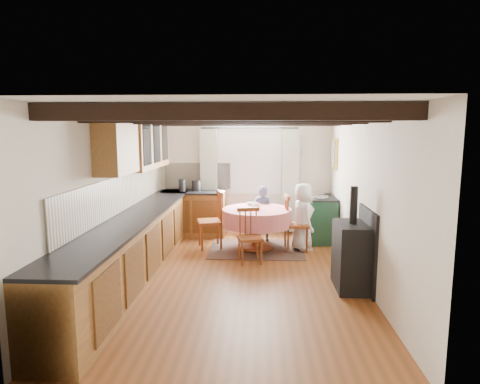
# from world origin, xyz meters

# --- Properties ---
(floor) EXTENTS (3.60, 5.50, 0.00)m
(floor) POSITION_xyz_m (0.00, 0.00, 0.00)
(floor) COLOR brown
(floor) RESTS_ON ground
(ceiling) EXTENTS (3.60, 5.50, 0.00)m
(ceiling) POSITION_xyz_m (0.00, 0.00, 2.40)
(ceiling) COLOR white
(ceiling) RESTS_ON ground
(wall_back) EXTENTS (3.60, 0.00, 2.40)m
(wall_back) POSITION_xyz_m (0.00, 2.75, 1.20)
(wall_back) COLOR silver
(wall_back) RESTS_ON ground
(wall_front) EXTENTS (3.60, 0.00, 2.40)m
(wall_front) POSITION_xyz_m (0.00, -2.75, 1.20)
(wall_front) COLOR silver
(wall_front) RESTS_ON ground
(wall_left) EXTENTS (0.00, 5.50, 2.40)m
(wall_left) POSITION_xyz_m (-1.80, 0.00, 1.20)
(wall_left) COLOR silver
(wall_left) RESTS_ON ground
(wall_right) EXTENTS (0.00, 5.50, 2.40)m
(wall_right) POSITION_xyz_m (1.80, 0.00, 1.20)
(wall_right) COLOR silver
(wall_right) RESTS_ON ground
(beam_a) EXTENTS (3.60, 0.16, 0.16)m
(beam_a) POSITION_xyz_m (0.00, -2.00, 2.31)
(beam_a) COLOR black
(beam_a) RESTS_ON ceiling
(beam_b) EXTENTS (3.60, 0.16, 0.16)m
(beam_b) POSITION_xyz_m (0.00, -1.00, 2.31)
(beam_b) COLOR black
(beam_b) RESTS_ON ceiling
(beam_c) EXTENTS (3.60, 0.16, 0.16)m
(beam_c) POSITION_xyz_m (0.00, 0.00, 2.31)
(beam_c) COLOR black
(beam_c) RESTS_ON ceiling
(beam_d) EXTENTS (3.60, 0.16, 0.16)m
(beam_d) POSITION_xyz_m (0.00, 1.00, 2.31)
(beam_d) COLOR black
(beam_d) RESTS_ON ceiling
(beam_e) EXTENTS (3.60, 0.16, 0.16)m
(beam_e) POSITION_xyz_m (0.00, 2.00, 2.31)
(beam_e) COLOR black
(beam_e) RESTS_ON ceiling
(splash_left) EXTENTS (0.02, 4.50, 0.55)m
(splash_left) POSITION_xyz_m (-1.78, 0.30, 1.20)
(splash_left) COLOR beige
(splash_left) RESTS_ON wall_left
(splash_back) EXTENTS (1.40, 0.02, 0.55)m
(splash_back) POSITION_xyz_m (-1.00, 2.73, 1.20)
(splash_back) COLOR beige
(splash_back) RESTS_ON wall_back
(base_cabinet_left) EXTENTS (0.60, 5.30, 0.88)m
(base_cabinet_left) POSITION_xyz_m (-1.50, 0.00, 0.44)
(base_cabinet_left) COLOR #A4672E
(base_cabinet_left) RESTS_ON floor
(base_cabinet_back) EXTENTS (1.30, 0.60, 0.88)m
(base_cabinet_back) POSITION_xyz_m (-1.05, 2.45, 0.44)
(base_cabinet_back) COLOR #A4672E
(base_cabinet_back) RESTS_ON floor
(worktop_left) EXTENTS (0.64, 5.30, 0.04)m
(worktop_left) POSITION_xyz_m (-1.48, 0.00, 0.90)
(worktop_left) COLOR black
(worktop_left) RESTS_ON base_cabinet_left
(worktop_back) EXTENTS (1.30, 0.64, 0.04)m
(worktop_back) POSITION_xyz_m (-1.05, 2.43, 0.90)
(worktop_back) COLOR black
(worktop_back) RESTS_ON base_cabinet_back
(wall_cabinet_glass) EXTENTS (0.34, 1.80, 0.90)m
(wall_cabinet_glass) POSITION_xyz_m (-1.63, 1.20, 1.95)
(wall_cabinet_glass) COLOR #A4672E
(wall_cabinet_glass) RESTS_ON wall_left
(wall_cabinet_solid) EXTENTS (0.34, 0.90, 0.70)m
(wall_cabinet_solid) POSITION_xyz_m (-1.63, -0.30, 1.90)
(wall_cabinet_solid) COLOR #A4672E
(wall_cabinet_solid) RESTS_ON wall_left
(window_frame) EXTENTS (1.34, 0.03, 1.54)m
(window_frame) POSITION_xyz_m (0.10, 2.73, 1.60)
(window_frame) COLOR white
(window_frame) RESTS_ON wall_back
(window_pane) EXTENTS (1.20, 0.01, 1.40)m
(window_pane) POSITION_xyz_m (0.10, 2.74, 1.60)
(window_pane) COLOR white
(window_pane) RESTS_ON wall_back
(curtain_left) EXTENTS (0.35, 0.10, 2.10)m
(curtain_left) POSITION_xyz_m (-0.75, 2.65, 1.10)
(curtain_left) COLOR #B7C799
(curtain_left) RESTS_ON wall_back
(curtain_right) EXTENTS (0.35, 0.10, 2.10)m
(curtain_right) POSITION_xyz_m (0.95, 2.65, 1.10)
(curtain_right) COLOR #B7C799
(curtain_right) RESTS_ON wall_back
(curtain_rod) EXTENTS (2.00, 0.03, 0.03)m
(curtain_rod) POSITION_xyz_m (0.10, 2.65, 2.20)
(curtain_rod) COLOR black
(curtain_rod) RESTS_ON wall_back
(wall_picture) EXTENTS (0.04, 0.50, 0.60)m
(wall_picture) POSITION_xyz_m (1.77, 2.30, 1.70)
(wall_picture) COLOR gold
(wall_picture) RESTS_ON wall_right
(wall_plate) EXTENTS (0.30, 0.02, 0.30)m
(wall_plate) POSITION_xyz_m (1.05, 2.72, 1.70)
(wall_plate) COLOR silver
(wall_plate) RESTS_ON wall_back
(rug) EXTENTS (1.69, 1.31, 0.01)m
(rug) POSITION_xyz_m (0.27, 1.43, 0.01)
(rug) COLOR #44302D
(rug) RESTS_ON floor
(dining_table) EXTENTS (1.24, 1.24, 0.75)m
(dining_table) POSITION_xyz_m (0.27, 1.43, 0.38)
(dining_table) COLOR pink
(dining_table) RESTS_ON floor
(chair_near) EXTENTS (0.47, 0.48, 0.90)m
(chair_near) POSITION_xyz_m (0.17, 0.66, 0.45)
(chair_near) COLOR brown
(chair_near) RESTS_ON floor
(chair_left) EXTENTS (0.58, 0.56, 1.06)m
(chair_left) POSITION_xyz_m (-0.59, 1.51, 0.53)
(chair_left) COLOR brown
(chair_left) RESTS_ON floor
(chair_right) EXTENTS (0.50, 0.48, 1.02)m
(chair_right) POSITION_xyz_m (0.98, 1.41, 0.51)
(chair_right) COLOR brown
(chair_right) RESTS_ON floor
(aga_range) EXTENTS (0.63, 0.97, 0.89)m
(aga_range) POSITION_xyz_m (1.47, 2.14, 0.45)
(aga_range) COLOR #193C27
(aga_range) RESTS_ON floor
(cast_iron_stove) EXTENTS (0.42, 0.71, 1.41)m
(cast_iron_stove) POSITION_xyz_m (1.58, -0.37, 0.71)
(cast_iron_stove) COLOR black
(cast_iron_stove) RESTS_ON floor
(child_far) EXTENTS (0.45, 0.35, 1.09)m
(child_far) POSITION_xyz_m (0.38, 2.03, 0.55)
(child_far) COLOR #3D4562
(child_far) RESTS_ON floor
(child_right) EXTENTS (0.53, 0.68, 1.22)m
(child_right) POSITION_xyz_m (1.10, 1.45, 0.61)
(child_right) COLOR white
(child_right) RESTS_ON floor
(bowl_a) EXTENTS (0.27, 0.27, 0.05)m
(bowl_a) POSITION_xyz_m (0.17, 1.83, 0.77)
(bowl_a) COLOR silver
(bowl_a) RESTS_ON dining_table
(bowl_b) EXTENTS (0.24, 0.24, 0.06)m
(bowl_b) POSITION_xyz_m (0.25, 1.50, 0.78)
(bowl_b) COLOR silver
(bowl_b) RESTS_ON dining_table
(cup) EXTENTS (0.13, 0.13, 0.10)m
(cup) POSITION_xyz_m (0.28, 1.43, 0.80)
(cup) COLOR silver
(cup) RESTS_ON dining_table
(canister_tall) EXTENTS (0.15, 0.15, 0.25)m
(canister_tall) POSITION_xyz_m (-1.26, 2.38, 1.04)
(canister_tall) COLOR #262628
(canister_tall) RESTS_ON worktop_back
(canister_wide) EXTENTS (0.19, 0.19, 0.21)m
(canister_wide) POSITION_xyz_m (-0.99, 2.49, 1.03)
(canister_wide) COLOR #262628
(canister_wide) RESTS_ON worktop_back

